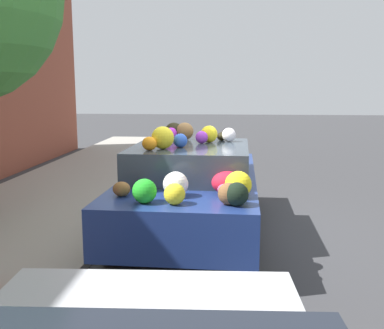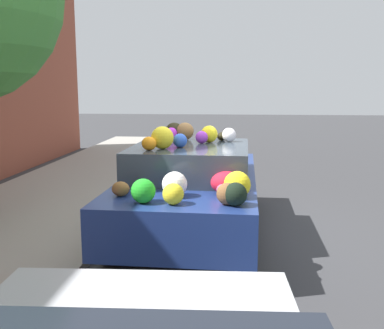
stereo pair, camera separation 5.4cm
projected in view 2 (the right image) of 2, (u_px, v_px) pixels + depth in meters
name	position (u px, v px, depth m)	size (l,w,h in m)	color
ground_plane	(190.00, 233.00, 6.73)	(60.00, 60.00, 0.00)	#38383A
sidewalk_curb	(17.00, 224.00, 6.97)	(24.00, 3.20, 0.12)	#9E998E
art_car	(192.00, 185.00, 6.56)	(4.24, 1.95, 1.65)	navy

